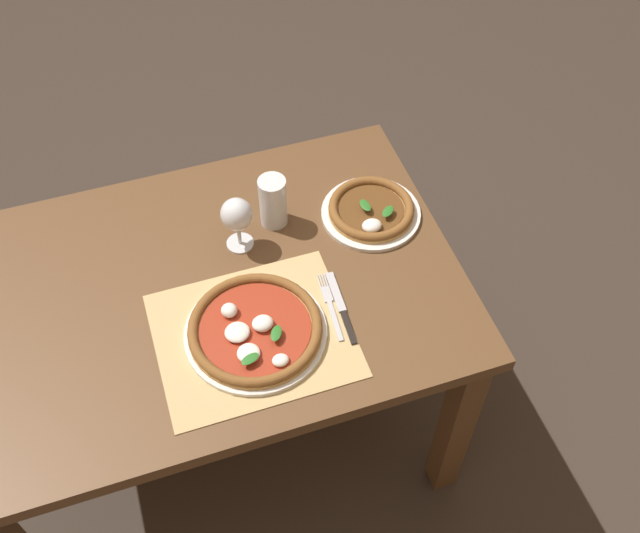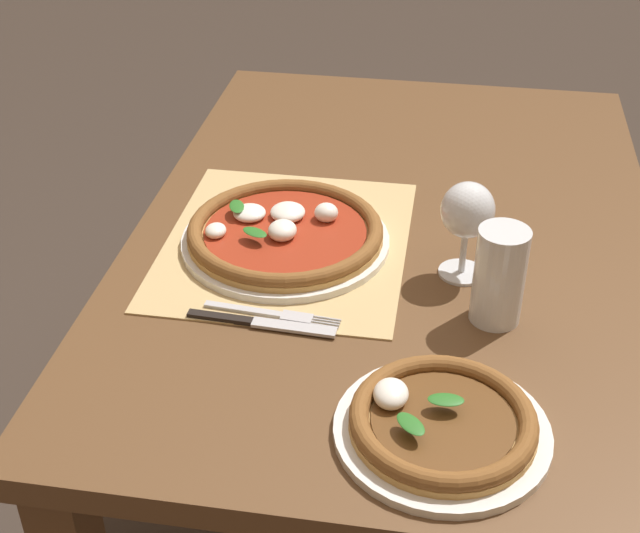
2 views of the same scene
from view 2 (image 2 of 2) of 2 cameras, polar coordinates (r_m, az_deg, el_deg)
The scene contains 9 objects.
ground_plane at distance 1.97m, azimuth 3.87°, elevation -16.10°, with size 24.00×24.00×0.00m, color #382D26.
dining_table at distance 1.55m, azimuth 4.74°, elevation -0.83°, with size 1.27×0.85×0.74m.
paper_placemat at distance 1.43m, azimuth -2.15°, elevation 1.54°, with size 0.45×0.38×0.00m, color tan.
pizza_near at distance 1.42m, azimuth -2.26°, elevation 2.16°, with size 0.33×0.33×0.05m.
pizza_far at distance 1.09m, azimuth 7.78°, elevation -9.91°, with size 0.26×0.26×0.05m.
wine_glass at distance 1.32m, azimuth 9.41°, elevation 3.33°, with size 0.08×0.08×0.16m.
pint_glass at distance 1.25m, azimuth 11.39°, elevation -0.70°, with size 0.07×0.07×0.15m.
fork at distance 1.27m, azimuth -3.05°, elevation -3.05°, with size 0.03×0.20×0.00m.
knife at distance 1.25m, azimuth -3.77°, elevation -3.63°, with size 0.03×0.22×0.01m.
Camera 2 is at (1.27, 0.08, 1.50)m, focal length 50.00 mm.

